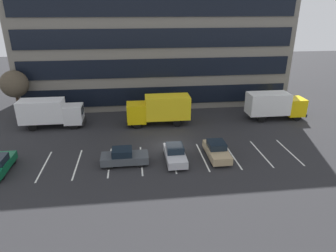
# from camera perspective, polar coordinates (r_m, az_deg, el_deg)

# --- Properties ---
(ground_plane) EXTENTS (120.00, 120.00, 0.00)m
(ground_plane) POSITION_cam_1_polar(r_m,az_deg,el_deg) (29.49, 0.17, -3.89)
(ground_plane) COLOR #262628
(office_building) EXTENTS (35.39, 13.92, 21.60)m
(office_building) POSITION_cam_1_polar(r_m,az_deg,el_deg) (44.44, -2.82, 19.31)
(office_building) COLOR slate
(office_building) RESTS_ON ground_plane
(lot_markings) EXTENTS (22.54, 5.40, 0.01)m
(lot_markings) POSITION_cam_1_polar(r_m,az_deg,el_deg) (27.24, 0.83, -6.21)
(lot_markings) COLOR silver
(lot_markings) RESTS_ON ground_plane
(box_truck_yellow_all) EXTENTS (7.30, 2.42, 3.38)m
(box_truck_yellow_all) POSITION_cam_1_polar(r_m,az_deg,el_deg) (34.26, -1.64, 3.32)
(box_truck_yellow_all) COLOR yellow
(box_truck_yellow_all) RESTS_ON ground_plane
(box_truck_white) EXTENTS (6.95, 2.30, 3.22)m
(box_truck_white) POSITION_cam_1_polar(r_m,az_deg,el_deg) (35.97, -21.54, 2.51)
(box_truck_white) COLOR white
(box_truck_white) RESTS_ON ground_plane
(box_truck_yellow) EXTENTS (7.05, 2.33, 3.27)m
(box_truck_yellow) POSITION_cam_1_polar(r_m,az_deg,el_deg) (38.18, 19.67, 3.89)
(box_truck_yellow) COLOR yellow
(box_truck_yellow) RESTS_ON ground_plane
(sedan_charcoal) EXTENTS (4.08, 1.71, 1.46)m
(sedan_charcoal) POSITION_cam_1_polar(r_m,az_deg,el_deg) (26.32, -8.36, -5.85)
(sedan_charcoal) COLOR #474C51
(sedan_charcoal) RESTS_ON ground_plane
(sedan_silver) EXTENTS (1.68, 4.02, 1.44)m
(sedan_silver) POSITION_cam_1_polar(r_m,az_deg,el_deg) (26.58, 1.34, -5.33)
(sedan_silver) COLOR silver
(sedan_silver) RESTS_ON ground_plane
(sedan_tan) EXTENTS (1.71, 4.09, 1.46)m
(sedan_tan) POSITION_cam_1_polar(r_m,az_deg,el_deg) (27.52, 9.27, -4.60)
(sedan_tan) COLOR tan
(sedan_tan) RESTS_ON ground_plane
(bare_tree) EXTENTS (3.17, 3.17, 5.94)m
(bare_tree) POSITION_cam_1_polar(r_m,az_deg,el_deg) (39.58, -27.22, 7.11)
(bare_tree) COLOR #473323
(bare_tree) RESTS_ON ground_plane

